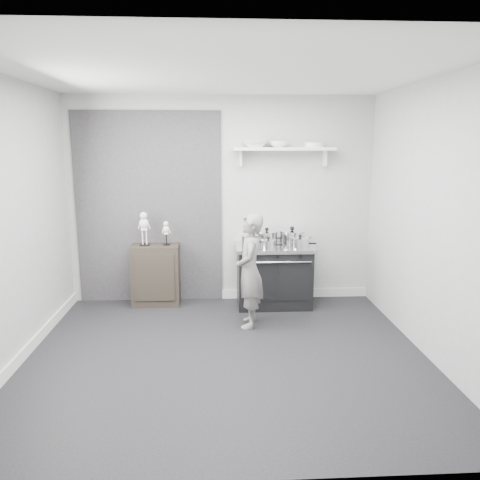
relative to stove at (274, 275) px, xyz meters
name	(u,v)px	position (x,y,z in m)	size (l,w,h in m)	color
ground	(226,355)	(-0.67, -1.48, -0.40)	(4.00, 4.00, 0.00)	black
room_shell	(215,190)	(-0.76, -1.33, 1.24)	(4.02, 3.62, 2.71)	#9F9F9C
wall_shelf	(284,150)	(0.13, 0.20, 1.61)	(1.30, 0.26, 0.24)	silver
stove	(274,275)	(0.00, 0.00, 0.00)	(0.99, 0.62, 0.80)	black
side_cabinet	(156,275)	(-1.54, 0.13, 0.00)	(0.61, 0.36, 0.80)	black
child	(250,271)	(-0.37, -0.69, 0.26)	(0.48, 0.31, 1.32)	slate
pot_front_left	(250,242)	(-0.32, -0.08, 0.47)	(0.30, 0.22, 0.19)	silver
pot_back_left	(267,238)	(-0.09, 0.12, 0.48)	(0.37, 0.29, 0.22)	silver
pot_back_right	(292,237)	(0.24, 0.11, 0.49)	(0.41, 0.33, 0.24)	silver
pot_front_right	(300,243)	(0.30, -0.17, 0.47)	(0.33, 0.24, 0.18)	silver
pot_front_center	(268,244)	(-0.10, -0.17, 0.45)	(0.27, 0.18, 0.15)	silver
skeleton_full	(144,226)	(-1.67, 0.13, 0.65)	(0.14, 0.09, 0.50)	silver
skeleton_torso	(166,231)	(-1.39, 0.13, 0.57)	(0.10, 0.06, 0.36)	silver
bowl_large	(255,144)	(-0.24, 0.19, 1.68)	(0.33, 0.33, 0.08)	white
bowl_small	(279,144)	(0.06, 0.19, 1.68)	(0.24, 0.24, 0.08)	white
plate_stack	(314,145)	(0.52, 0.19, 1.67)	(0.25, 0.25, 0.06)	white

